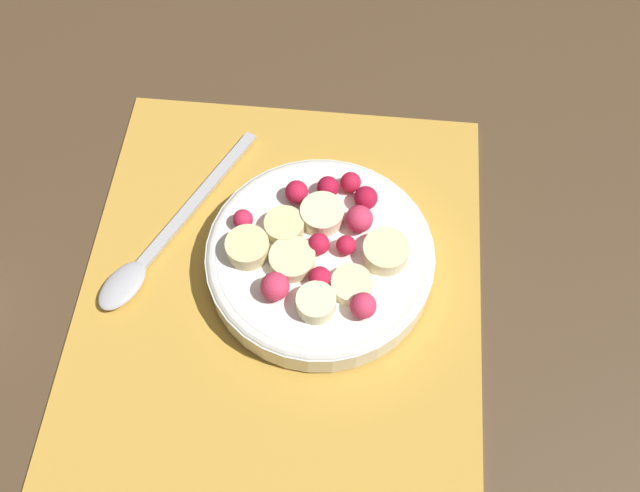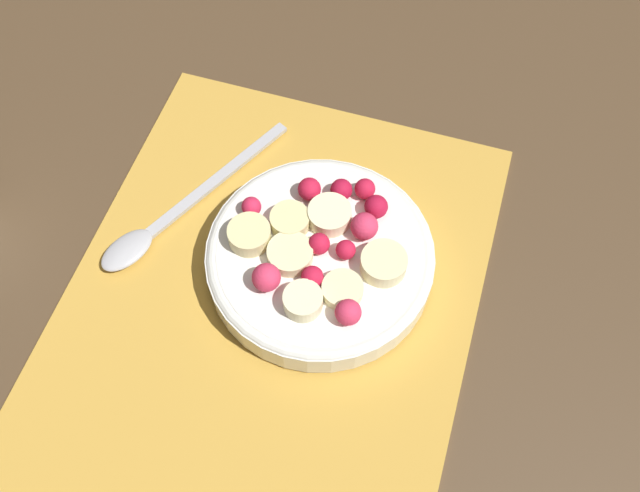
% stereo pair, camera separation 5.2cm
% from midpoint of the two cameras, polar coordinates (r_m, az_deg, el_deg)
% --- Properties ---
extents(ground_plane, '(3.00, 3.00, 0.00)m').
position_cam_midpoint_polar(ground_plane, '(0.54, -1.57, -5.54)').
color(ground_plane, '#4C3823').
extents(placemat, '(0.40, 0.30, 0.01)m').
position_cam_midpoint_polar(placemat, '(0.53, -1.57, -5.41)').
color(placemat, gold).
rests_on(placemat, ground_plane).
extents(fruit_bowl, '(0.17, 0.17, 0.05)m').
position_cam_midpoint_polar(fruit_bowl, '(0.53, 2.77, -1.06)').
color(fruit_bowl, silver).
rests_on(fruit_bowl, placemat).
extents(spoon, '(0.18, 0.10, 0.01)m').
position_cam_midpoint_polar(spoon, '(0.57, -10.05, 1.60)').
color(spoon, '#B2B2B7').
rests_on(spoon, placemat).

